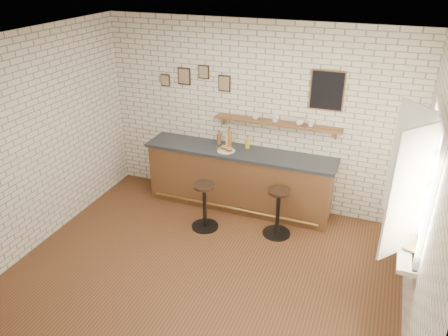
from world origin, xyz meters
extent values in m
plane|color=brown|center=(0.00, 0.00, 0.00)|extent=(5.00, 5.00, 0.00)
cube|color=brown|center=(-0.14, 1.70, 0.48)|extent=(3.00, 0.58, 0.96)
cube|color=#2D333A|center=(-0.14, 1.70, 0.98)|extent=(3.10, 0.62, 0.05)
cylinder|color=olive|center=(-0.14, 1.38, 0.12)|extent=(2.79, 0.04, 0.04)
cylinder|color=white|center=(-0.33, 1.62, 1.02)|extent=(0.28, 0.28, 0.01)
cylinder|color=gold|center=(-0.28, 1.65, 1.02)|extent=(0.05, 0.05, 0.00)
cylinder|color=gold|center=(-0.31, 1.60, 1.02)|extent=(0.05, 0.05, 0.00)
cylinder|color=gold|center=(-0.44, 1.68, 1.02)|extent=(0.06, 0.06, 0.00)
cylinder|color=gold|center=(-0.30, 1.66, 1.02)|extent=(0.06, 0.06, 0.00)
cylinder|color=gold|center=(-0.45, 1.58, 1.02)|extent=(0.06, 0.06, 0.00)
cylinder|color=gold|center=(-0.27, 1.62, 1.02)|extent=(0.04, 0.04, 0.00)
cylinder|color=gold|center=(-0.34, 1.56, 1.02)|extent=(0.05, 0.05, 0.00)
cylinder|color=gold|center=(-0.45, 1.57, 1.02)|extent=(0.04, 0.04, 0.00)
cylinder|color=gold|center=(-0.49, 1.64, 1.02)|extent=(0.05, 0.05, 0.00)
cylinder|color=gold|center=(-0.30, 1.57, 1.02)|extent=(0.06, 0.06, 0.00)
cylinder|color=gold|center=(-0.43, 1.63, 1.02)|extent=(0.04, 0.04, 0.00)
cylinder|color=gold|center=(-0.32, 1.59, 1.02)|extent=(0.05, 0.05, 0.00)
cylinder|color=gold|center=(-0.29, 1.64, 1.02)|extent=(0.05, 0.05, 0.00)
cylinder|color=brown|center=(-0.55, 1.85, 1.10)|extent=(0.07, 0.07, 0.18)
cylinder|color=brown|center=(-0.55, 1.85, 1.21)|extent=(0.03, 0.03, 0.04)
cylinder|color=black|center=(-0.55, 1.85, 1.24)|extent=(0.03, 0.03, 0.01)
cylinder|color=silver|center=(-0.39, 1.85, 1.11)|extent=(0.07, 0.07, 0.20)
cylinder|color=silver|center=(-0.39, 1.85, 1.24)|extent=(0.02, 0.02, 0.05)
cylinder|color=black|center=(-0.39, 1.85, 1.26)|extent=(0.03, 0.03, 0.01)
cylinder|color=#A9591B|center=(-0.36, 1.85, 1.13)|extent=(0.08, 0.08, 0.25)
cylinder|color=#A9591B|center=(-0.36, 1.85, 1.29)|extent=(0.03, 0.03, 0.06)
cylinder|color=black|center=(-0.36, 1.85, 1.32)|extent=(0.03, 0.03, 0.01)
cylinder|color=gold|center=(-0.05, 1.85, 1.09)|extent=(0.07, 0.07, 0.17)
cylinder|color=gold|center=(-0.05, 1.85, 1.20)|extent=(0.03, 0.03, 0.03)
cylinder|color=maroon|center=(-0.05, 1.85, 1.22)|extent=(0.03, 0.03, 0.01)
cylinder|color=black|center=(-0.41, 0.90, 0.01)|extent=(0.42, 0.42, 0.02)
cylinder|color=black|center=(-0.41, 0.90, 0.37)|extent=(0.06, 0.06, 0.69)
cylinder|color=black|center=(-0.41, 0.90, 0.73)|extent=(0.42, 0.42, 0.04)
cylinder|color=black|center=(0.68, 1.12, 0.01)|extent=(0.42, 0.42, 0.02)
cylinder|color=black|center=(0.68, 1.12, 0.37)|extent=(0.06, 0.06, 0.70)
cylinder|color=black|center=(0.68, 1.12, 0.74)|extent=(0.42, 0.42, 0.04)
cube|color=brown|center=(0.40, 1.90, 1.48)|extent=(2.00, 0.18, 0.04)
cube|color=brown|center=(-0.50, 1.97, 1.40)|extent=(0.03, 0.04, 0.16)
cube|color=brown|center=(1.30, 1.97, 1.40)|extent=(0.03, 0.04, 0.16)
imported|color=white|center=(0.06, 1.90, 1.54)|extent=(0.12, 0.12, 0.09)
imported|color=white|center=(0.37, 1.90, 1.55)|extent=(0.14, 0.14, 0.10)
imported|color=white|center=(0.75, 1.90, 1.55)|extent=(0.12, 0.12, 0.09)
imported|color=white|center=(0.92, 1.90, 1.55)|extent=(0.12, 0.12, 0.09)
cube|color=black|center=(-1.20, 1.98, 2.05)|extent=(0.22, 0.02, 0.28)
cube|color=black|center=(-0.85, 1.98, 2.15)|extent=(0.18, 0.02, 0.22)
cube|color=black|center=(-0.50, 1.98, 2.00)|extent=(0.20, 0.02, 0.26)
cube|color=black|center=(-1.55, 1.98, 1.95)|extent=(0.16, 0.02, 0.20)
cube|color=black|center=(1.10, 1.98, 2.05)|extent=(0.46, 0.02, 0.56)
cube|color=white|center=(2.40, 0.30, 0.90)|extent=(0.20, 1.35, 0.06)
cube|color=white|center=(2.47, 0.30, 2.40)|extent=(0.05, 1.30, 0.06)
cube|color=white|center=(2.47, 0.30, 0.90)|extent=(0.05, 1.30, 0.06)
cube|color=white|center=(2.47, -0.30, 1.65)|extent=(0.05, 0.06, 1.50)
cube|color=white|center=(2.47, 0.90, 1.65)|extent=(0.05, 0.06, 1.50)
cube|color=white|center=(2.32, 0.00, 1.65)|extent=(0.40, 0.46, 1.46)
cube|color=white|center=(2.32, 0.60, 1.65)|extent=(0.40, 0.46, 1.46)
imported|color=tan|center=(2.38, 0.11, 0.94)|extent=(0.20, 0.26, 0.02)
imported|color=tan|center=(2.38, 0.11, 0.96)|extent=(0.26, 0.29, 0.02)
camera|label=1|loc=(1.92, -4.32, 3.84)|focal=35.00mm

